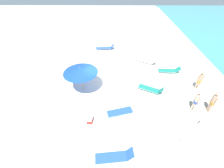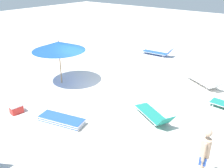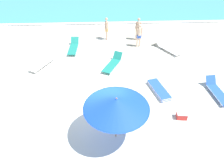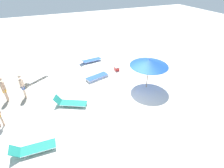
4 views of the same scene
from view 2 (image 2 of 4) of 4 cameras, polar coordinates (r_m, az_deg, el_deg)
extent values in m
cube|color=silver|center=(12.87, -3.98, -0.88)|extent=(60.00, 60.00, 0.16)
cylinder|color=#9E7547|center=(13.14, -11.74, 4.29)|extent=(0.06, 0.06, 2.01)
cone|color=blue|center=(12.85, -12.11, 8.51)|extent=(2.68, 2.68, 0.45)
cylinder|color=#13359C|center=(12.90, -12.03, 7.58)|extent=(2.60, 2.60, 0.01)
sphere|color=#9E7547|center=(12.78, -12.21, 9.61)|extent=(0.07, 0.07, 0.07)
cube|color=blue|center=(9.99, -11.55, -8.39)|extent=(1.05, 1.89, 0.03)
cube|color=silver|center=(10.01, -11.54, -8.53)|extent=(1.07, 1.93, 0.04)
cube|color=blue|center=(9.94, -11.52, -7.99)|extent=(1.05, 1.89, 0.03)
cube|color=silver|center=(9.95, -11.51, -8.14)|extent=(1.07, 1.93, 0.04)
cube|color=blue|center=(9.89, -11.49, -7.60)|extent=(1.05, 1.89, 0.03)
cube|color=silver|center=(9.90, -11.47, -7.75)|extent=(1.07, 1.93, 0.04)
cylinder|color=silver|center=(12.16, 22.92, -3.60)|extent=(0.03, 0.03, 0.16)
cylinder|color=silver|center=(11.72, 22.04, -4.49)|extent=(0.03, 0.03, 0.16)
cube|color=#1E8475|center=(10.20, 8.90, -6.63)|extent=(1.31, 1.77, 0.03)
cylinder|color=silver|center=(10.35, 10.31, -6.27)|extent=(0.80, 1.51, 0.03)
cylinder|color=silver|center=(10.06, 7.44, -7.01)|extent=(0.80, 1.51, 0.03)
cube|color=#1E8475|center=(9.39, 12.25, -8.28)|extent=(0.67, 0.58, 0.46)
cylinder|color=silver|center=(10.85, 8.18, -5.18)|extent=(0.03, 0.03, 0.16)
cylinder|color=silver|center=(10.62, 5.81, -5.74)|extent=(0.03, 0.03, 0.16)
cylinder|color=silver|center=(9.92, 12.14, -8.51)|extent=(0.03, 0.03, 0.16)
cylinder|color=silver|center=(9.67, 9.64, -9.24)|extent=(0.03, 0.03, 0.16)
cube|color=white|center=(13.84, 19.88, 0.65)|extent=(1.41, 1.86, 0.03)
cylinder|color=silver|center=(14.03, 20.82, 0.82)|extent=(0.92, 1.58, 0.03)
cylinder|color=silver|center=(13.65, 18.92, 0.47)|extent=(0.92, 1.58, 0.03)
cube|color=white|center=(13.05, 22.98, -0.23)|extent=(0.68, 0.60, 0.45)
cylinder|color=silver|center=(14.51, 18.84, 1.48)|extent=(0.03, 0.03, 0.16)
cylinder|color=silver|center=(14.20, 17.25, 1.20)|extent=(0.03, 0.03, 0.16)
cylinder|color=silver|center=(13.57, 22.52, -0.67)|extent=(0.03, 0.03, 0.16)
cylinder|color=silver|center=(13.24, 20.90, -1.02)|extent=(0.03, 0.03, 0.16)
cube|color=blue|center=(18.10, 9.78, 7.13)|extent=(0.75, 1.88, 0.03)
cylinder|color=silver|center=(18.36, 10.18, 7.34)|extent=(0.18, 1.83, 0.03)
cylinder|color=silver|center=(17.84, 9.36, 6.91)|extent=(0.18, 1.83, 0.03)
cube|color=blue|center=(17.64, 13.03, 7.15)|extent=(0.60, 0.41, 0.45)
cylinder|color=silver|center=(18.64, 8.09, 7.42)|extent=(0.03, 0.03, 0.16)
cylinder|color=silver|center=(18.20, 7.36, 7.06)|extent=(0.03, 0.03, 0.16)
cylinder|color=silver|center=(18.09, 12.16, 6.61)|extent=(0.03, 0.03, 0.16)
cylinder|color=silver|center=(17.64, 11.51, 6.22)|extent=(0.03, 0.03, 0.16)
cylinder|color=beige|center=(7.63, 19.88, -17.47)|extent=(0.11, 0.11, 0.90)
cube|color=#2D51B2|center=(7.32, 20.15, -15.76)|extent=(0.33, 0.23, 0.24)
cylinder|color=beige|center=(7.11, 20.56, -13.54)|extent=(0.27, 0.27, 0.55)
cylinder|color=beige|center=(6.96, 20.30, -14.43)|extent=(0.08, 0.08, 0.55)
cylinder|color=beige|center=(7.26, 20.80, -12.75)|extent=(0.08, 0.08, 0.55)
sphere|color=beige|center=(6.83, 21.15, -10.29)|extent=(0.21, 0.21, 0.21)
cube|color=red|center=(11.11, -20.99, -5.47)|extent=(0.51, 0.39, 0.32)
cube|color=white|center=(11.02, -21.13, -4.63)|extent=(0.53, 0.41, 0.05)
camera|label=1|loc=(8.03, -75.90, 31.07)|focal=24.00mm
camera|label=3|loc=(18.09, -27.41, 29.76)|focal=35.00mm
camera|label=4|loc=(17.10, 32.23, 27.50)|focal=28.00mm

